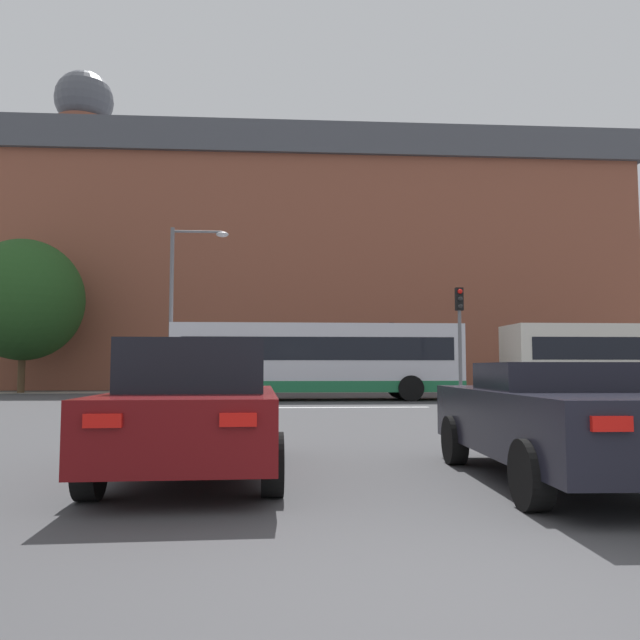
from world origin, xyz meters
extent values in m
plane|color=#3D3D3F|center=(0.00, 0.00, 0.00)|extent=(400.00, 400.00, 0.00)
cube|color=silver|center=(0.00, 17.10, 0.00)|extent=(7.57, 0.30, 0.01)
cube|color=gray|center=(0.00, 30.57, 0.01)|extent=(68.41, 2.50, 0.01)
cube|color=brown|center=(1.20, 41.54, 7.13)|extent=(40.16, 15.92, 14.26)
cube|color=#4C4F56|center=(1.20, 41.54, 15.25)|extent=(40.96, 16.56, 1.98)
cube|color=brown|center=(-14.11, 41.13, 17.34)|extent=(0.90, 0.90, 2.18)
cube|color=brown|center=(-4.32, 40.45, 17.34)|extent=(0.90, 0.90, 2.18)
cube|color=brown|center=(6.09, 42.48, 17.34)|extent=(0.90, 0.90, 2.18)
cube|color=brown|center=(16.10, 41.27, 17.34)|extent=(0.90, 0.90, 2.18)
cylinder|color=brown|center=(-15.33, 41.54, 17.69)|extent=(3.70, 3.70, 2.88)
sphere|color=#4C4F56|center=(-15.33, 41.54, 20.67)|extent=(4.11, 4.11, 4.11)
cube|color=#600C0F|center=(-2.11, 4.36, 0.66)|extent=(1.96, 4.39, 0.68)
cube|color=black|center=(-2.11, 4.31, 1.30)|extent=(1.63, 2.00, 0.60)
cylinder|color=black|center=(-3.03, 5.67, 0.32)|extent=(0.24, 0.65, 0.64)
cylinder|color=black|center=(-1.27, 5.73, 0.32)|extent=(0.24, 0.65, 0.64)
cylinder|color=black|center=(-2.95, 2.99, 0.32)|extent=(0.24, 0.65, 0.64)
cylinder|color=black|center=(-1.19, 3.04, 0.32)|extent=(0.24, 0.65, 0.64)
cube|color=red|center=(-2.61, 2.15, 0.83)|extent=(0.32, 0.06, 0.12)
cube|color=red|center=(-1.47, 2.19, 0.83)|extent=(0.32, 0.06, 0.12)
cube|color=black|center=(2.07, 3.61, 0.67)|extent=(1.98, 4.43, 0.70)
cube|color=black|center=(2.07, 3.72, 1.18)|extent=(1.64, 1.36, 0.32)
cylinder|color=black|center=(1.21, 4.99, 0.32)|extent=(0.24, 0.65, 0.64)
cylinder|color=black|center=(3.00, 4.94, 0.32)|extent=(0.24, 0.65, 0.64)
cylinder|color=black|center=(1.14, 2.28, 0.32)|extent=(0.24, 0.65, 0.64)
cube|color=red|center=(1.43, 1.42, 0.85)|extent=(0.32, 0.06, 0.12)
cube|color=silver|center=(0.43, 21.96, 1.69)|extent=(11.47, 2.54, 2.69)
cube|color=#1E7042|center=(0.43, 21.96, 0.57)|extent=(11.49, 2.56, 0.44)
cube|color=black|center=(0.43, 21.96, 2.04)|extent=(10.55, 2.57, 0.90)
cylinder|color=black|center=(3.98, 23.18, 0.50)|extent=(1.00, 0.28, 1.00)
cylinder|color=black|center=(3.98, 20.74, 0.50)|extent=(1.00, 0.28, 1.00)
cylinder|color=black|center=(-3.13, 23.18, 0.50)|extent=(1.00, 0.28, 1.00)
cylinder|color=black|center=(-3.13, 20.74, 0.50)|extent=(1.00, 0.28, 1.00)
cube|color=silver|center=(13.80, 21.85, 1.71)|extent=(10.88, 2.50, 2.71)
cube|color=#1E7042|center=(13.80, 21.85, 0.57)|extent=(10.90, 2.52, 0.44)
cube|color=black|center=(13.80, 21.85, 2.06)|extent=(10.01, 2.53, 0.90)
cylinder|color=black|center=(10.43, 23.05, 0.50)|extent=(1.00, 0.28, 1.00)
cylinder|color=black|center=(10.43, 20.65, 0.50)|extent=(1.00, 0.28, 1.00)
cylinder|color=slate|center=(4.90, 29.75, 1.46)|extent=(0.12, 0.12, 2.91)
cube|color=black|center=(4.90, 29.75, 3.31)|extent=(0.26, 0.20, 0.80)
sphere|color=black|center=(4.90, 29.63, 3.57)|extent=(0.17, 0.17, 0.17)
sphere|color=black|center=(4.90, 29.63, 3.31)|extent=(0.17, 0.17, 0.17)
sphere|color=#1ED14C|center=(4.90, 29.63, 3.06)|extent=(0.17, 0.17, 0.17)
cylinder|color=slate|center=(5.12, 17.92, 1.64)|extent=(0.12, 0.12, 3.28)
cube|color=black|center=(5.12, 17.92, 3.68)|extent=(0.26, 0.20, 0.80)
sphere|color=red|center=(5.12, 17.79, 3.93)|extent=(0.17, 0.17, 0.17)
sphere|color=black|center=(5.12, 17.79, 3.68)|extent=(0.17, 0.17, 0.17)
sphere|color=black|center=(5.12, 17.79, 3.42)|extent=(0.17, 0.17, 0.17)
cylinder|color=slate|center=(-5.46, 21.98, 3.48)|extent=(0.16, 0.16, 6.97)
cylinder|color=slate|center=(-4.46, 21.98, 6.82)|extent=(2.00, 0.10, 0.10)
ellipsoid|color=#B2B2B7|center=(-3.46, 21.98, 6.72)|extent=(0.50, 0.36, 0.22)
cylinder|color=#333851|center=(-9.28, 31.46, 0.42)|extent=(0.13, 0.13, 0.84)
cylinder|color=#333851|center=(-9.43, 31.38, 0.42)|extent=(0.13, 0.13, 0.84)
cube|color=#232328|center=(-9.36, 31.42, 1.17)|extent=(0.46, 0.38, 0.66)
sphere|color=tan|center=(-9.36, 31.42, 1.63)|extent=(0.25, 0.25, 0.25)
cylinder|color=#4C3823|center=(-14.52, 30.23, 1.15)|extent=(0.36, 0.36, 2.29)
ellipsoid|color=#234C1E|center=(-14.52, 30.23, 4.88)|extent=(6.08, 6.08, 6.39)
camera|label=1|loc=(-1.13, -3.26, 1.27)|focal=35.00mm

